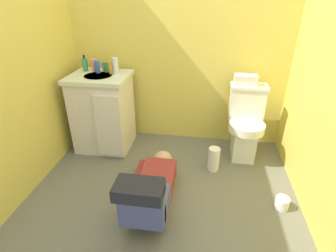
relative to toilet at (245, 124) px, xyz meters
name	(u,v)px	position (x,y,z in m)	size (l,w,h in m)	color
ground_plane	(162,199)	(-0.73, -0.79, -0.39)	(2.79, 3.17, 0.04)	#676557
wall_back	(179,32)	(-0.73, 0.33, 0.83)	(2.45, 0.08, 2.40)	#E0C850
toilet	(245,124)	(0.00, 0.00, 0.00)	(0.36, 0.46, 0.75)	white
vanity_cabinet	(103,112)	(-1.49, -0.04, 0.05)	(0.60, 0.53, 0.82)	silver
faucet	(103,66)	(-1.50, 0.11, 0.50)	(0.02, 0.02, 0.10)	silver
person_plumber	(151,188)	(-0.80, -0.89, -0.19)	(0.39, 1.06, 0.52)	maroon
tissue_box	(246,80)	(-0.05, 0.09, 0.43)	(0.22, 0.11, 0.10)	silver
soap_dispenser	(85,64)	(-1.69, 0.09, 0.52)	(0.06, 0.06, 0.17)	#3B8F5D
bottle_pink	(94,65)	(-1.59, 0.09, 0.52)	(0.06, 0.06, 0.13)	pink
bottle_blue	(98,67)	(-1.53, 0.03, 0.51)	(0.05, 0.05, 0.12)	#3A5FBA
bottle_green	(106,67)	(-1.45, 0.09, 0.50)	(0.05, 0.05, 0.10)	#489C4A
bottle_amber	(111,68)	(-1.39, 0.03, 0.51)	(0.05, 0.05, 0.12)	gold
bottle_clear	(115,66)	(-1.34, 0.03, 0.53)	(0.06, 0.06, 0.16)	silver
paper_towel_roll	(214,159)	(-0.30, -0.32, -0.25)	(0.11, 0.11, 0.24)	white
toilet_paper_roll	(282,203)	(0.25, -0.76, -0.32)	(0.11, 0.11, 0.10)	white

